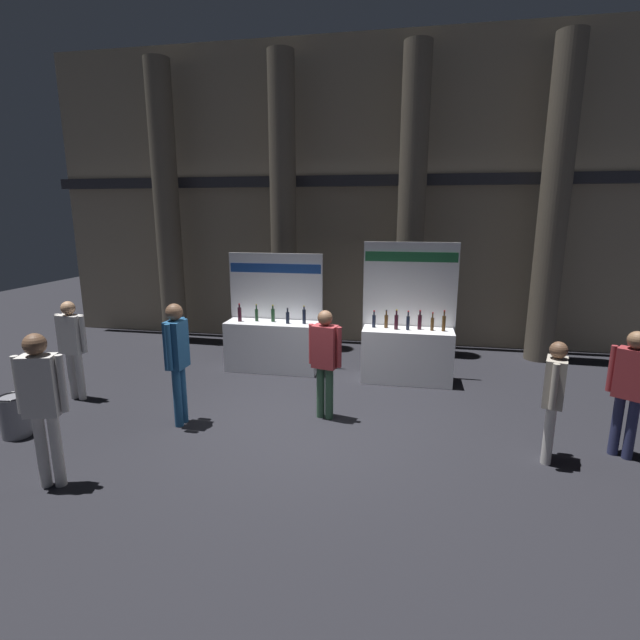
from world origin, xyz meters
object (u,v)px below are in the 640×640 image
Objects in this scene: visitor_0 at (554,392)px; exhibitor_booth_1 at (407,348)px; trash_bin at (15,416)px; visitor_1 at (325,355)px; exhibitor_booth_0 at (273,341)px; visitor_5 at (72,342)px; visitor_7 at (177,354)px; visitor_6 at (42,397)px; visitor_3 at (630,384)px.

exhibitor_booth_1 is at bearing 51.61° from visitor_0.
trash_bin is 0.36× the size of visitor_1.
exhibitor_booth_0 is 5.28m from visitor_0.
visitor_5 is (-7.29, 0.71, 0.08)m from visitor_0.
visitor_7 is (-0.64, -2.70, 0.51)m from exhibitor_booth_0.
exhibitor_booth_0 is 3.56m from visitor_5.
visitor_1 is (1.44, -2.08, 0.42)m from exhibitor_booth_0.
visitor_6 is (1.43, -1.00, 0.79)m from trash_bin.
visitor_5 is (-2.84, -2.11, 0.41)m from exhibitor_booth_0.
exhibitor_booth_1 reaches higher than visitor_5.
exhibitor_booth_1 reaches higher than trash_bin.
visitor_1 is 1.01× the size of visitor_3.
trash_bin is 8.28m from visitor_3.
visitor_5 is (-4.27, -0.04, -0.00)m from visitor_1.
visitor_7 is (0.70, 1.80, 0.00)m from visitor_6.
visitor_7 is at bearing 20.68° from trash_bin.
visitor_1 is at bearing 7.83° from visitor_5.
visitor_5 is at bearing 106.66° from visitor_6.
visitor_6 is (-6.76, -1.97, 0.11)m from visitor_3.
visitor_5 is at bearing -165.60° from visitor_1.
visitor_3 is 0.92× the size of visitor_6.
trash_bin is 7.27m from visitor_0.
visitor_6 is at bearing -132.60° from exhibitor_booth_1.
exhibitor_booth_0 reaches higher than visitor_3.
exhibitor_booth_0 is 2.66m from exhibitor_booth_1.
exhibitor_booth_1 reaches higher than visitor_0.
visitor_6 is (-3.99, -4.34, 0.47)m from exhibitor_booth_1.
visitor_6 reaches higher than trash_bin.
visitor_1 reaches higher than visitor_0.
visitor_1 is at bearing 93.71° from visitor_0.
visitor_7 is (-2.08, -0.62, 0.09)m from visitor_1.
visitor_5 is 2.27m from visitor_7.
visitor_3 is at bearing -87.11° from visitor_7.
trash_bin is 0.38× the size of visitor_0.
visitor_7 is at bearing 36.20° from visitor_3.
exhibitor_booth_0 is at bearing 9.64° from visitor_3.
visitor_7 reaches higher than visitor_3.
visitor_7 reaches higher than visitor_1.
exhibitor_booth_1 is at bearing 31.66° from trash_bin.
trash_bin is at bearing -79.61° from visitor_5.
visitor_3 is 0.91× the size of visitor_7.
exhibitor_booth_0 reaches higher than visitor_0.
exhibitor_booth_0 reaches higher than visitor_6.
exhibitor_booth_0 is 1.37× the size of visitor_5.
visitor_7 reaches higher than visitor_0.
trash_bin is at bearing -128.31° from exhibitor_booth_0.
visitor_0 is 3.11m from visitor_1.
exhibitor_booth_1 is at bearing -5.90° from visitor_3.
visitor_6 is (-5.79, -1.67, 0.17)m from visitor_0.
trash_bin is at bearing -147.41° from visitor_1.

